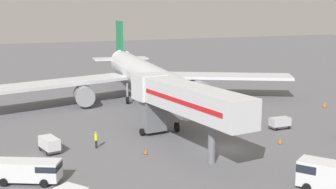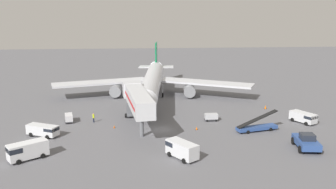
# 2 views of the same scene
# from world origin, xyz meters

# --- Properties ---
(ground_plane) EXTENTS (300.00, 300.00, 0.00)m
(ground_plane) POSITION_xyz_m (0.00, 0.00, 0.00)
(ground_plane) COLOR slate
(airplane_at_gate) EXTENTS (47.85, 48.18, 11.62)m
(airplane_at_gate) POSITION_xyz_m (-0.15, 24.08, 4.12)
(airplane_at_gate) COLOR silver
(airplane_at_gate) RESTS_ON ground
(jet_bridge) EXTENTS (5.50, 18.31, 6.75)m
(jet_bridge) POSITION_xyz_m (-3.98, 2.35, 4.99)
(jet_bridge) COLOR silver
(jet_bridge) RESTS_ON ground
(pushback_tug) EXTENTS (3.69, 5.77, 2.41)m
(pushback_tug) POSITION_xyz_m (20.64, -10.64, 1.13)
(pushback_tug) COLOR #2D4C8E
(pushback_tug) RESTS_ON ground
(belt_loader_truck) EXTENTS (7.50, 3.28, 3.40)m
(belt_loader_truck) POSITION_xyz_m (16.20, -2.08, 0.78)
(belt_loader_truck) COLOR #2D4C8E
(belt_loader_truck) RESTS_ON ground
(service_van_mid_left) EXTENTS (5.38, 4.56, 2.40)m
(service_van_mid_left) POSITION_xyz_m (-19.06, -10.82, 1.36)
(service_van_mid_left) COLOR white
(service_van_mid_left) RESTS_ON ground
(service_van_rear_left) EXTENTS (5.55, 3.99, 1.86)m
(service_van_rear_left) POSITION_xyz_m (-19.18, -1.40, 1.08)
(service_van_rear_left) COLOR silver
(service_van_rear_left) RESTS_ON ground
(service_van_near_left) EXTENTS (4.38, 5.11, 2.31)m
(service_van_near_left) POSITION_xyz_m (1.94, -12.17, 1.31)
(service_van_near_left) COLOR silver
(service_van_near_left) RESTS_ON ground
(service_van_far_right) EXTENTS (3.94, 5.12, 1.90)m
(service_van_far_right) POSITION_xyz_m (26.25, 1.64, 1.10)
(service_van_far_right) COLOR silver
(service_van_far_right) RESTS_ON ground
(baggage_cart_near_right) EXTENTS (2.39, 1.25, 1.36)m
(baggage_cart_near_right) POSITION_xyz_m (9.72, 4.46, 0.76)
(baggage_cart_near_right) COLOR #38383D
(baggage_cart_near_right) RESTS_ON ground
(baggage_cart_near_center) EXTENTS (1.87, 2.94, 1.47)m
(baggage_cart_near_center) POSITION_xyz_m (-16.49, 6.10, 0.82)
(baggage_cart_near_center) COLOR #38383D
(baggage_cart_near_center) RESTS_ON ground
(ground_crew_worker_foreground) EXTENTS (0.47, 0.47, 1.73)m
(ground_crew_worker_foreground) POSITION_xyz_m (-11.95, 5.54, 0.92)
(ground_crew_worker_foreground) COLOR #1E2333
(ground_crew_worker_foreground) RESTS_ON ground
(safety_cone_alpha) EXTENTS (0.50, 0.50, 0.76)m
(safety_cone_alpha) POSITION_xyz_m (22.91, 11.78, 0.38)
(safety_cone_alpha) COLOR black
(safety_cone_alpha) RESTS_ON ground
(safety_cone_bravo) EXTENTS (0.33, 0.33, 0.51)m
(safety_cone_bravo) POSITION_xyz_m (-8.01, 1.75, 0.25)
(safety_cone_bravo) COLOR black
(safety_cone_bravo) RESTS_ON ground
(safety_cone_charlie) EXTENTS (0.37, 0.37, 0.58)m
(safety_cone_charlie) POSITION_xyz_m (6.15, -0.45, 0.28)
(safety_cone_charlie) COLOR black
(safety_cone_charlie) RESTS_ON ground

